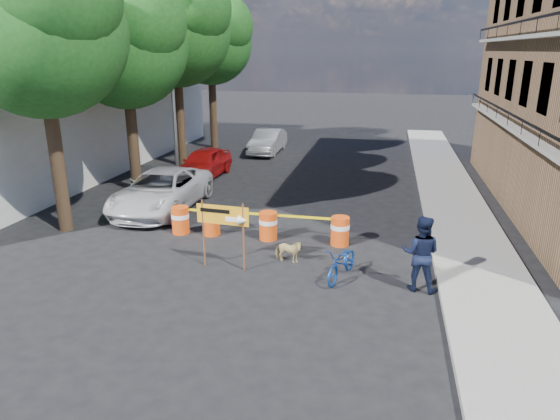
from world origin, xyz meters
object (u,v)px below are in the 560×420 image
at_px(barrel_mid_left, 211,221).
at_px(pedestrian, 421,253).
at_px(bicycle, 343,248).
at_px(sedan_silver, 268,141).
at_px(barrel_mid_right, 268,225).
at_px(suv_white, 161,191).
at_px(barrel_far_right, 340,230).
at_px(detour_sign, 230,221).
at_px(barrel_far_left, 180,219).
at_px(sedan_red, 204,163).
at_px(dog, 288,251).

xyz_separation_m(barrel_mid_left, pedestrian, (6.39, -2.63, 0.50)).
relative_size(bicycle, sedan_silver, 0.42).
relative_size(barrel_mid_right, pedestrian, 0.46).
distance_m(suv_white, sedan_silver, 11.49).
height_order(barrel_mid_left, barrel_far_right, same).
xyz_separation_m(bicycle, suv_white, (-7.17, 4.57, -0.13)).
xyz_separation_m(barrel_mid_left, bicycle, (4.46, -2.41, 0.40)).
distance_m(barrel_mid_right, suv_white, 5.12).
height_order(detour_sign, sedan_silver, detour_sign).
xyz_separation_m(barrel_far_left, barrel_mid_right, (2.94, 0.06, 0.00)).
height_order(bicycle, sedan_silver, bicycle).
bearing_deg(suv_white, barrel_mid_right, -25.18).
relative_size(barrel_far_left, barrel_mid_right, 1.00).
relative_size(barrel_far_right, sedan_red, 0.22).
height_order(barrel_far_left, barrel_mid_right, same).
bearing_deg(barrel_mid_left, sedan_silver, 95.65).
xyz_separation_m(detour_sign, pedestrian, (4.97, -0.20, -0.43)).
height_order(barrel_far_left, suv_white, suv_white).
height_order(barrel_far_right, sedan_silver, sedan_silver).
bearing_deg(barrel_far_right, barrel_mid_right, 179.92).
bearing_deg(sedan_silver, suv_white, -96.02).
bearing_deg(barrel_mid_left, barrel_mid_right, -0.70).
bearing_deg(barrel_mid_left, dog, -30.28).
bearing_deg(barrel_mid_right, sedan_silver, 103.44).
xyz_separation_m(detour_sign, bicycle, (3.04, 0.02, -0.53)).
relative_size(barrel_far_right, suv_white, 0.17).
height_order(barrel_mid_right, barrel_far_right, same).
xyz_separation_m(barrel_mid_left, sedan_red, (-2.91, 7.22, 0.22)).
relative_size(sedan_red, sedan_silver, 0.97).
bearing_deg(barrel_far_left, sedan_red, 104.45).
bearing_deg(dog, bicycle, -107.58).
bearing_deg(barrel_far_right, pedestrian, -49.53).
height_order(pedestrian, suv_white, pedestrian).
bearing_deg(sedan_silver, dog, -73.71).
bearing_deg(barrel_far_right, detour_sign, -138.88).
distance_m(barrel_far_left, sedan_silver, 13.65).
relative_size(barrel_far_left, barrel_far_right, 1.00).
relative_size(barrel_far_left, sedan_silver, 0.22).
distance_m(barrel_mid_right, sedan_silver, 13.97).
bearing_deg(pedestrian, barrel_mid_left, -11.95).
height_order(barrel_far_right, suv_white, suv_white).
xyz_separation_m(barrel_far_left, pedestrian, (7.42, -2.54, 0.50)).
height_order(pedestrian, bicycle, pedestrian).
xyz_separation_m(dog, sedan_red, (-5.78, 8.90, 0.35)).
bearing_deg(dog, detour_sign, 124.66).
distance_m(sedan_red, sedan_silver, 6.53).
xyz_separation_m(bicycle, sedan_red, (-7.37, 9.63, -0.18)).
distance_m(barrel_mid_right, bicycle, 3.51).
bearing_deg(pedestrian, detour_sign, 8.11).
bearing_deg(sedan_red, detour_sign, -63.70).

